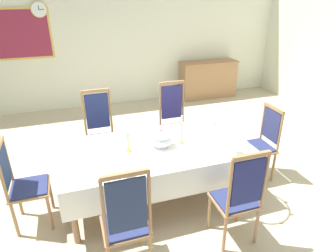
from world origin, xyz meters
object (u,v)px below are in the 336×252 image
Objects in this scene: chair_south_b at (239,196)px; bowl_near_right at (209,122)px; soup_tureen at (161,138)px; candlestick_east at (182,132)px; candlestick_west at (128,141)px; chair_south_a at (126,221)px; spoon_primary at (116,174)px; sideboard at (208,79)px; chair_head_east at (261,142)px; bowl_near_left at (128,172)px; chair_north_b at (174,120)px; spoon_secondary at (216,121)px; chair_north_a at (100,131)px; framed_painting at (17,34)px; mounted_clock at (39,9)px; bowl_far_left at (127,135)px; chair_head_west at (22,183)px; dining_table at (156,152)px.

bowl_near_right is at bearing 76.47° from chair_south_b.
soup_tureen is (-0.52, 0.99, 0.27)m from chair_south_b.
chair_south_b is 1.07m from candlestick_east.
chair_south_b is at bearing -62.21° from soup_tureen.
soup_tureen is at bearing 0.00° from candlestick_west.
chair_south_a reaches higher than spoon_primary.
sideboard is at bearing 42.37° from spoon_primary.
chair_south_b is 0.80× the size of sideboard.
chair_head_east is 3.58m from sideboard.
bowl_near_left is at bearing -22.76° from spoon_primary.
chair_north_b reaches higher than spoon_secondary.
chair_south_a is at bearing 90.00° from chair_north_a.
bowl_near_left is 0.99× the size of spoon_secondary.
candlestick_west is 4.09m from framed_painting.
candlestick_west is 1.36m from bowl_near_right.
candlestick_east is at bearing 59.61° from sideboard.
bowl_near_right is (0.35, 1.44, 0.18)m from chair_south_b.
candlestick_east reaches higher than spoon_secondary.
soup_tureen reaches higher than sideboard.
framed_painting is (-0.48, 0.01, -0.46)m from mounted_clock.
chair_south_a reaches higher than candlestick_west.
spoon_secondary is (0.48, -0.52, 0.14)m from chair_north_b.
chair_head_east is at bearing 133.83° from chair_north_b.
bowl_far_left is at bearing 130.71° from soup_tureen.
sideboard is at bearing 54.41° from bowl_near_left.
spoon_secondary is at bearing 71.99° from chair_south_b.
bowl_near_right is at bearing 36.65° from candlestick_east.
mounted_clock reaches higher than chair_north_b.
bowl_far_left is (-1.83, 0.41, 0.21)m from chair_head_east.
spoon_secondary is (1.00, 0.47, -0.11)m from soup_tureen.
soup_tureen is (0.65, 0.99, 0.26)m from chair_south_a.
spoon_primary is 4.45m from framed_painting.
soup_tureen is (-1.48, 0.00, 0.30)m from chair_head_east.
bowl_near_right is 0.15× the size of framed_painting.
soup_tureen is 0.98m from bowl_near_right.
chair_south_a is 2.10m from bowl_near_right.
chair_head_east is 2.16m from spoon_primary.
spoon_primary is (-1.16, 0.56, 0.17)m from chair_south_b.
bowl_near_right is 0.13m from spoon_secondary.
chair_head_west reaches higher than bowl_near_left.
bowl_near_left is 0.99× the size of spoon_primary.
chair_north_b is 2.36m from chair_head_west.
chair_south_b is at bearing -68.05° from mounted_clock.
spoon_primary is at bearing -108.60° from bowl_far_left.
candlestick_east is at bearing 15.03° from spoon_primary.
chair_head_east is (1.55, -0.00, -0.11)m from dining_table.
candlestick_west reaches higher than bowl_near_left.
mounted_clock reaches higher than chair_south_b.
bowl_far_left is 1.35m from spoon_secondary.
candlestick_west is at bearing 77.51° from bowl_near_left.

